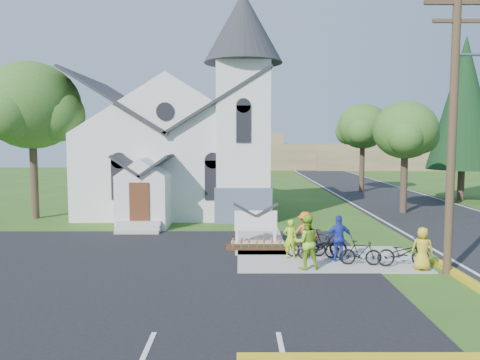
{
  "coord_description": "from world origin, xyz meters",
  "views": [
    {
      "loc": [
        -1.96,
        -17.42,
        4.68
      ],
      "look_at": [
        -1.9,
        5.0,
        2.72
      ],
      "focal_mm": 35.0,
      "sensor_mm": 36.0,
      "label": 1
    }
  ],
  "objects_px": {
    "bike_3": "(361,253)",
    "bike_4": "(403,253)",
    "bike_1": "(324,243)",
    "bike_2": "(318,247)",
    "cyclist_3": "(305,232)",
    "bike_0": "(306,246)",
    "cyclist_4": "(422,249)",
    "cyclist_1": "(306,242)",
    "cyclist_0": "(290,239)",
    "cyclist_2": "(339,238)",
    "church_sign": "(256,221)",
    "utility_pole": "(455,118)"
  },
  "relations": [
    {
      "from": "bike_1",
      "to": "cyclist_3",
      "type": "xyz_separation_m",
      "value": [
        -0.66,
        0.71,
        0.3
      ]
    },
    {
      "from": "church_sign",
      "to": "cyclist_4",
      "type": "bearing_deg",
      "value": -37.47
    },
    {
      "from": "utility_pole",
      "to": "bike_1",
      "type": "relative_size",
      "value": 5.58
    },
    {
      "from": "cyclist_2",
      "to": "cyclist_4",
      "type": "bearing_deg",
      "value": 151.4
    },
    {
      "from": "utility_pole",
      "to": "cyclist_3",
      "type": "xyz_separation_m",
      "value": [
        -4.6,
        2.94,
        -4.52
      ]
    },
    {
      "from": "cyclist_0",
      "to": "bike_2",
      "type": "xyz_separation_m",
      "value": [
        1.07,
        -0.09,
        -0.32
      ]
    },
    {
      "from": "church_sign",
      "to": "cyclist_2",
      "type": "bearing_deg",
      "value": -46.08
    },
    {
      "from": "bike_4",
      "to": "bike_3",
      "type": "bearing_deg",
      "value": 82.34
    },
    {
      "from": "church_sign",
      "to": "cyclist_0",
      "type": "relative_size",
      "value": 1.45
    },
    {
      "from": "cyclist_1",
      "to": "bike_4",
      "type": "height_order",
      "value": "cyclist_1"
    },
    {
      "from": "utility_pole",
      "to": "bike_4",
      "type": "xyz_separation_m",
      "value": [
        -1.32,
        0.79,
        -4.85
      ]
    },
    {
      "from": "cyclist_0",
      "to": "cyclist_4",
      "type": "relative_size",
      "value": 0.99
    },
    {
      "from": "utility_pole",
      "to": "cyclist_1",
      "type": "bearing_deg",
      "value": 174.43
    },
    {
      "from": "church_sign",
      "to": "utility_pole",
      "type": "relative_size",
      "value": 0.22
    },
    {
      "from": "cyclist_2",
      "to": "cyclist_3",
      "type": "distance_m",
      "value": 1.78
    },
    {
      "from": "cyclist_1",
      "to": "bike_4",
      "type": "xyz_separation_m",
      "value": [
        3.59,
        0.31,
        -0.47
      ]
    },
    {
      "from": "utility_pole",
      "to": "bike_3",
      "type": "distance_m",
      "value": 5.74
    },
    {
      "from": "cyclist_1",
      "to": "cyclist_3",
      "type": "relative_size",
      "value": 1.16
    },
    {
      "from": "bike_0",
      "to": "cyclist_4",
      "type": "bearing_deg",
      "value": -121.72
    },
    {
      "from": "cyclist_0",
      "to": "cyclist_2",
      "type": "xyz_separation_m",
      "value": [
        1.79,
        -0.47,
        0.12
      ]
    },
    {
      "from": "cyclist_2",
      "to": "bike_2",
      "type": "distance_m",
      "value": 0.93
    },
    {
      "from": "bike_1",
      "to": "cyclist_4",
      "type": "bearing_deg",
      "value": -99.67
    },
    {
      "from": "bike_4",
      "to": "bike_2",
      "type": "bearing_deg",
      "value": 67.78
    },
    {
      "from": "bike_3",
      "to": "church_sign",
      "type": "bearing_deg",
      "value": 52.34
    },
    {
      "from": "cyclist_2",
      "to": "bike_2",
      "type": "height_order",
      "value": "cyclist_2"
    },
    {
      "from": "utility_pole",
      "to": "cyclist_3",
      "type": "height_order",
      "value": "utility_pole"
    },
    {
      "from": "cyclist_2",
      "to": "utility_pole",
      "type": "bearing_deg",
      "value": 152.45
    },
    {
      "from": "cyclist_3",
      "to": "cyclist_4",
      "type": "relative_size",
      "value": 1.09
    },
    {
      "from": "church_sign",
      "to": "cyclist_1",
      "type": "xyz_separation_m",
      "value": [
        1.65,
        -4.22,
        -0.0
      ]
    },
    {
      "from": "bike_1",
      "to": "bike_4",
      "type": "distance_m",
      "value": 2.98
    },
    {
      "from": "bike_3",
      "to": "bike_4",
      "type": "xyz_separation_m",
      "value": [
        1.51,
        -0.18,
        0.04
      ]
    },
    {
      "from": "bike_2",
      "to": "bike_3",
      "type": "height_order",
      "value": "bike_3"
    },
    {
      "from": "bike_1",
      "to": "cyclist_2",
      "type": "distance_m",
      "value": 0.88
    },
    {
      "from": "church_sign",
      "to": "cyclist_3",
      "type": "relative_size",
      "value": 1.31
    },
    {
      "from": "cyclist_0",
      "to": "bike_1",
      "type": "bearing_deg",
      "value": -172.9
    },
    {
      "from": "bike_2",
      "to": "bike_4",
      "type": "distance_m",
      "value": 3.12
    },
    {
      "from": "bike_1",
      "to": "bike_2",
      "type": "distance_m",
      "value": 0.44
    },
    {
      "from": "cyclist_1",
      "to": "cyclist_4",
      "type": "xyz_separation_m",
      "value": [
        4.09,
        -0.18,
        -0.2
      ]
    },
    {
      "from": "cyclist_1",
      "to": "bike_1",
      "type": "relative_size",
      "value": 1.09
    },
    {
      "from": "cyclist_1",
      "to": "cyclist_2",
      "type": "height_order",
      "value": "cyclist_1"
    },
    {
      "from": "cyclist_3",
      "to": "cyclist_4",
      "type": "height_order",
      "value": "cyclist_3"
    },
    {
      "from": "bike_4",
      "to": "bike_1",
      "type": "bearing_deg",
      "value": 60.16
    },
    {
      "from": "cyclist_2",
      "to": "bike_3",
      "type": "height_order",
      "value": "cyclist_2"
    },
    {
      "from": "cyclist_1",
      "to": "bike_2",
      "type": "relative_size",
      "value": 1.17
    },
    {
      "from": "church_sign",
      "to": "cyclist_4",
      "type": "relative_size",
      "value": 1.43
    },
    {
      "from": "cyclist_4",
      "to": "church_sign",
      "type": "bearing_deg",
      "value": -23.86
    },
    {
      "from": "church_sign",
      "to": "cyclist_2",
      "type": "relative_size",
      "value": 1.25
    },
    {
      "from": "cyclist_0",
      "to": "bike_4",
      "type": "xyz_separation_m",
      "value": [
        3.99,
        -1.22,
        -0.26
      ]
    },
    {
      "from": "cyclist_2",
      "to": "cyclist_4",
      "type": "xyz_separation_m",
      "value": [
        2.69,
        -1.23,
        -0.11
      ]
    },
    {
      "from": "church_sign",
      "to": "cyclist_0",
      "type": "distance_m",
      "value": 2.98
    }
  ]
}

